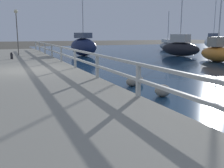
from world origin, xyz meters
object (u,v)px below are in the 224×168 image
Objects in this scene: sailboat_gray at (168,46)px; sailboat_black at (180,47)px; mooring_bollard at (12,56)px; dock_lamp at (16,21)px; sailboat_white at (213,42)px; sailboat_orange at (217,52)px; sailboat_navy at (83,46)px.

sailboat_gray is 0.65× the size of sailboat_black.
sailboat_gray is (18.08, 8.70, 0.01)m from mooring_bollard.
dock_lamp is at bearing 155.75° from sailboat_black.
mooring_bollard is at bearing -138.61° from sailboat_white.
sailboat_gray is 13.56m from sailboat_orange.
dock_lamp is at bearing -148.84° from sailboat_gray.
sailboat_white reaches higher than sailboat_orange.
mooring_bollard is 7.52m from sailboat_navy.
mooring_bollard is 4.03m from dock_lamp.
dock_lamp is 0.75× the size of sailboat_gray.
sailboat_orange reaches higher than dock_lamp.
dock_lamp is at bearing -144.86° from sailboat_white.
mooring_bollard is 14.13m from sailboat_orange.
sailboat_white is at bearing 59.42° from sailboat_orange.
sailboat_navy reaches higher than sailboat_black.
sailboat_navy reaches higher than sailboat_white.
sailboat_orange reaches higher than sailboat_gray.
dock_lamp is 0.49× the size of sailboat_black.
dock_lamp is at bearing 79.17° from mooring_bollard.
sailboat_black is (-11.60, -8.27, -0.08)m from sailboat_white.
sailboat_white is 0.95× the size of sailboat_black.
sailboat_black reaches higher than sailboat_orange.
sailboat_orange is at bearing -29.31° from dock_lamp.
sailboat_gray reaches higher than mooring_bollard.
sailboat_black is (0.47, 4.94, 0.10)m from sailboat_orange.
mooring_bollard is 0.06× the size of sailboat_black.
sailboat_gray is at bearing 82.25° from sailboat_orange.
sailboat_gray is (17.47, 5.51, -2.39)m from dock_lamp.
sailboat_black reaches higher than sailboat_white.
sailboat_orange is 17.89m from sailboat_white.
sailboat_orange is 0.85× the size of sailboat_navy.
sailboat_gray is 7.54m from sailboat_white.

